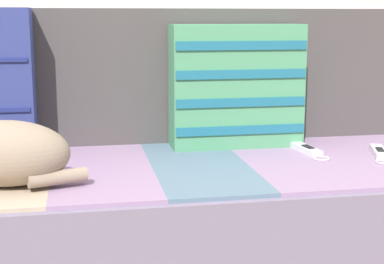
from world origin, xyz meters
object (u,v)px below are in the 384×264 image
Objects in this scene: couch at (196,229)px; game_remote_far at (307,150)px; throw_pillow_striped at (236,86)px; game_remote_near at (379,153)px.

game_remote_far reaches higher than couch.
game_remote_far is at bearing 5.35° from couch.
throw_pillow_striped is 2.05× the size of game_remote_near.
game_remote_far is at bearing -36.68° from throw_pillow_striped.
couch is at bearing 175.57° from game_remote_near.
game_remote_near is 0.21m from game_remote_far.
game_remote_far is (-0.20, 0.08, -0.00)m from game_remote_near.
throw_pillow_striped is (0.17, 0.18, 0.41)m from couch.
couch is at bearing -174.65° from game_remote_far.
game_remote_near is at bearing -4.43° from couch.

